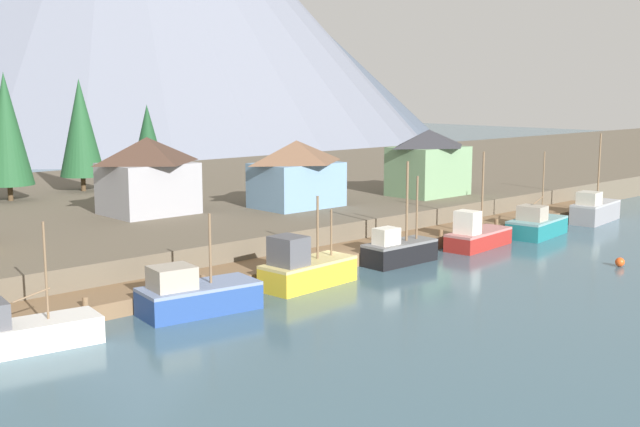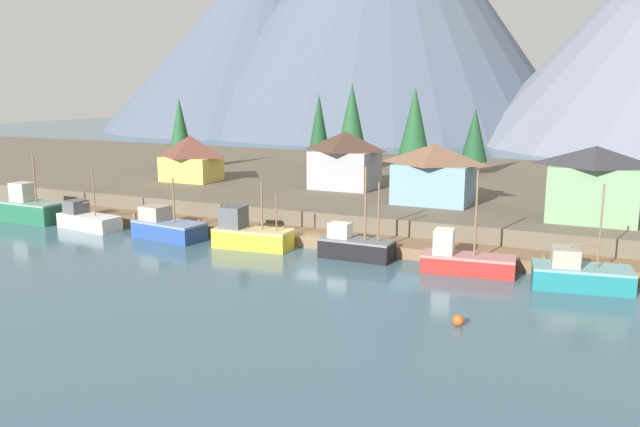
# 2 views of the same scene
# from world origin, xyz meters

# --- Properties ---
(ground_plane) EXTENTS (400.00, 400.00, 1.00)m
(ground_plane) POSITION_xyz_m (0.00, 20.00, -0.50)
(ground_plane) COLOR #3D5B6B
(dock) EXTENTS (80.00, 4.00, 1.60)m
(dock) POSITION_xyz_m (0.00, 1.99, 0.50)
(dock) COLOR brown
(dock) RESTS_ON ground_plane
(shoreline_bank) EXTENTS (400.00, 56.00, 2.50)m
(shoreline_bank) POSITION_xyz_m (0.00, 32.00, 1.25)
(shoreline_bank) COLOR brown
(shoreline_bank) RESTS_ON ground_plane
(mountain_west_peak) EXTENTS (114.37, 114.37, 63.19)m
(mountain_west_peak) POSITION_xyz_m (-89.33, 153.06, 31.60)
(mountain_west_peak) COLOR #475160
(mountain_west_peak) RESTS_ON ground_plane
(fishing_boat_green) EXTENTS (7.13, 3.23, 7.40)m
(fishing_boat_green) POSITION_xyz_m (-32.48, -1.76, 1.39)
(fishing_boat_green) COLOR #1E5B3D
(fishing_boat_green) RESTS_ON ground_plane
(fishing_boat_white) EXTENTS (7.38, 3.48, 6.59)m
(fishing_boat_white) POSITION_xyz_m (-24.45, -1.84, 0.95)
(fishing_boat_white) COLOR silver
(fishing_boat_white) RESTS_ON ground_plane
(fishing_boat_blue) EXTENTS (7.44, 3.98, 5.95)m
(fishing_boat_blue) POSITION_xyz_m (-14.12, -2.12, 1.10)
(fishing_boat_blue) COLOR navy
(fishing_boat_blue) RESTS_ON ground_plane
(fishing_boat_yellow) EXTENTS (7.21, 3.36, 6.10)m
(fishing_boat_yellow) POSITION_xyz_m (-5.13, -1.86, 1.26)
(fishing_boat_yellow) COLOR gold
(fishing_boat_yellow) RESTS_ON ground_plane
(fishing_boat_black) EXTENTS (6.24, 2.46, 7.83)m
(fishing_boat_black) POSITION_xyz_m (4.94, -1.35, 1.05)
(fishing_boat_black) COLOR black
(fishing_boat_black) RESTS_ON ground_plane
(fishing_boat_red) EXTENTS (7.34, 3.30, 8.11)m
(fishing_boat_red) POSITION_xyz_m (14.29, -1.82, 1.03)
(fishing_boat_red) COLOR maroon
(fishing_boat_red) RESTS_ON ground_plane
(fishing_boat_teal) EXTENTS (7.20, 4.13, 7.67)m
(fishing_boat_teal) POSITION_xyz_m (22.70, -2.27, 1.03)
(fishing_boat_teal) COLOR #196B70
(fishing_boat_teal) RESTS_ON ground_plane
(house_blue) EXTENTS (7.99, 5.75, 6.14)m
(house_blue) POSITION_xyz_m (7.59, 13.62, 5.64)
(house_blue) COLOR #6689A8
(house_blue) RESTS_ON shoreline_bank
(house_yellow) EXTENTS (7.18, 5.03, 5.79)m
(house_yellow) POSITION_xyz_m (-24.70, 16.66, 5.47)
(house_yellow) COLOR gold
(house_yellow) RESTS_ON shoreline_bank
(house_green) EXTENTS (7.83, 5.68, 6.73)m
(house_green) POSITION_xyz_m (22.82, 10.64, 5.93)
(house_green) COLOR #6B8E66
(house_green) RESTS_ON shoreline_bank
(house_grey) EXTENTS (7.49, 6.38, 6.69)m
(house_grey) POSITION_xyz_m (-4.59, 19.30, 5.92)
(house_grey) COLOR gray
(house_grey) RESTS_ON shoreline_bank
(conifer_near_left) EXTENTS (3.28, 3.28, 10.83)m
(conifer_near_left) POSITION_xyz_m (-16.04, 36.78, 8.82)
(conifer_near_left) COLOR #4C3823
(conifer_near_left) RESTS_ON shoreline_bank
(conifer_near_right) EXTENTS (4.67, 4.67, 11.89)m
(conifer_near_right) POSITION_xyz_m (-1.69, 37.76, 9.23)
(conifer_near_right) COLOR #4C3823
(conifer_near_right) RESTS_ON shoreline_bank
(conifer_mid_left) EXTENTS (4.71, 4.71, 12.42)m
(conifer_mid_left) POSITION_xyz_m (-10.33, 35.61, 9.47)
(conifer_mid_left) COLOR #4C3823
(conifer_mid_left) RESTS_ON shoreline_bank
(conifer_mid_right) EXTENTS (3.66, 3.66, 9.06)m
(conifer_mid_right) POSITION_xyz_m (6.64, 38.36, 7.88)
(conifer_mid_right) COLOR #4C3823
(conifer_mid_right) RESTS_ON shoreline_bank
(conifer_back_left) EXTENTS (3.64, 3.64, 10.24)m
(conifer_back_left) POSITION_xyz_m (-33.10, 25.85, 8.40)
(conifer_back_left) COLOR #4C3823
(conifer_back_left) RESTS_ON shoreline_bank
(channel_buoy) EXTENTS (0.70, 0.70, 0.70)m
(channel_buoy) POSITION_xyz_m (16.50, -13.41, 0.35)
(channel_buoy) COLOR #E04C19
(channel_buoy) RESTS_ON ground_plane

